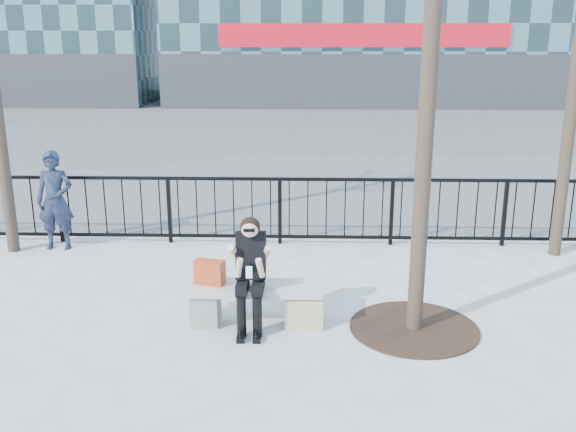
{
  "coord_description": "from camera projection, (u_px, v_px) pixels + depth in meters",
  "views": [
    {
      "loc": [
        0.64,
        -6.97,
        3.33
      ],
      "look_at": [
        0.4,
        0.8,
        1.1
      ],
      "focal_mm": 40.0,
      "sensor_mm": 36.0,
      "label": 1
    }
  ],
  "objects": [
    {
      "name": "ground",
      "position": [
        252.0,
        323.0,
        7.64
      ],
      "size": [
        120.0,
        120.0,
        0.0
      ],
      "primitive_type": "plane",
      "color": "gray",
      "rests_on": "ground"
    },
    {
      "name": "street_surface",
      "position": [
        289.0,
        133.0,
        22.04
      ],
      "size": [
        60.0,
        23.0,
        0.01
      ],
      "primitive_type": "cube",
      "color": "#474747",
      "rests_on": "ground"
    },
    {
      "name": "railing",
      "position": [
        268.0,
        211.0,
        10.37
      ],
      "size": [
        14.0,
        0.06,
        1.1
      ],
      "color": "black",
      "rests_on": "ground"
    },
    {
      "name": "tree_grate",
      "position": [
        414.0,
        328.0,
        7.48
      ],
      "size": [
        1.5,
        1.5,
        0.02
      ],
      "primitive_type": "cylinder",
      "color": "black",
      "rests_on": "ground"
    },
    {
      "name": "bench_main",
      "position": [
        252.0,
        299.0,
        7.55
      ],
      "size": [
        1.65,
        0.46,
        0.49
      ],
      "color": "slate",
      "rests_on": "ground"
    },
    {
      "name": "seated_woman",
      "position": [
        250.0,
        275.0,
        7.3
      ],
      "size": [
        0.5,
        0.64,
        1.34
      ],
      "color": "black",
      "rests_on": "ground"
    },
    {
      "name": "handbag",
      "position": [
        210.0,
        272.0,
        7.5
      ],
      "size": [
        0.37,
        0.25,
        0.28
      ],
      "primitive_type": "cube",
      "rotation": [
        0.0,
        0.0,
        -0.28
      ],
      "color": "#B53816",
      "rests_on": "bench_main"
    },
    {
      "name": "shopping_bag",
      "position": [
        305.0,
        314.0,
        7.43
      ],
      "size": [
        0.42,
        0.19,
        0.38
      ],
      "primitive_type": "cube",
      "rotation": [
        0.0,
        0.0,
        0.1
      ],
      "color": "beige",
      "rests_on": "ground"
    },
    {
      "name": "standing_man",
      "position": [
        55.0,
        200.0,
        10.06
      ],
      "size": [
        0.59,
        0.41,
        1.58
      ],
      "primitive_type": "imported",
      "rotation": [
        0.0,
        0.0,
        0.05
      ],
      "color": "black",
      "rests_on": "ground"
    }
  ]
}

